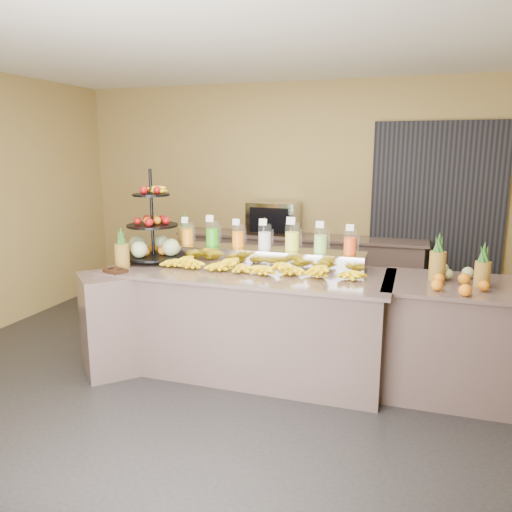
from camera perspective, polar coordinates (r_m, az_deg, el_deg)
The scene contains 20 objects.
ground at distance 4.45m, azimuth -2.19°, elevation -14.28°, with size 6.00×6.00×0.00m, color black.
room_envelope at distance 4.68m, azimuth 3.19°, elevation 10.84°, with size 6.04×5.02×2.82m.
buffet_counter at distance 4.53m, azimuth -2.48°, elevation -7.40°, with size 2.75×1.25×0.93m.
right_counter at distance 4.41m, azimuth 21.16°, elevation -8.73°, with size 1.08×0.88×0.93m.
back_ledge at distance 6.33m, azimuth 4.81°, elevation -1.78°, with size 3.10×0.55×0.93m.
pitcher_tray at distance 4.62m, azimuth 0.99°, elevation -0.05°, with size 1.85×0.30×0.15m, color gray.
juice_pitcher_orange_a at distance 4.87m, azimuth -7.82°, elevation 2.48°, with size 0.11×0.12×0.28m.
juice_pitcher_green at distance 4.76m, azimuth -5.01°, elevation 2.46°, with size 0.13×0.13×0.31m.
juice_pitcher_orange_b at distance 4.67m, azimuth -2.06°, elevation 2.19°, with size 0.12×0.12×0.28m.
juice_pitcher_milk at distance 4.59m, azimuth 1.00°, elevation 2.08°, with size 0.12×0.13×0.29m.
juice_pitcher_lemon at distance 4.52m, azimuth 4.15°, elevation 2.01°, with size 0.13×0.14×0.32m.
juice_pitcher_lime at distance 4.46m, azimuth 7.39°, elevation 1.71°, with size 0.12×0.13×0.30m.
juice_pitcher_orange_c at distance 4.43m, azimuth 10.70°, elevation 1.44°, with size 0.12×0.12×0.28m.
banana_heap at distance 4.34m, azimuth -0.06°, elevation -1.02°, with size 1.81×0.16×0.15m.
fruit_stand at distance 4.85m, azimuth -11.29°, elevation 2.07°, with size 0.72×0.72×0.87m.
condiment_caddy at distance 4.50m, azimuth -15.76°, elevation -1.62°, with size 0.19×0.14×0.03m, color black.
pineapple_left_a at distance 4.63m, azimuth -15.07°, elevation 0.37°, with size 0.13×0.13×0.38m.
pineapple_left_b at distance 5.13m, azimuth -8.03°, elevation 2.10°, with size 0.15×0.15×0.44m.
right_fruit_pile at distance 4.18m, azimuth 21.98°, elevation -2.21°, with size 0.45×0.43×0.24m.
oven_warmer at distance 6.28m, azimuth 2.06°, elevation 4.35°, with size 0.61×0.43×0.41m, color gray.
Camera 1 is at (1.39, -3.74, 1.97)m, focal length 35.00 mm.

